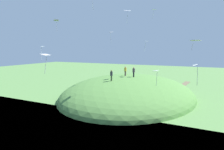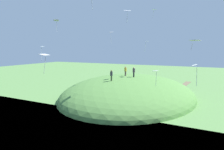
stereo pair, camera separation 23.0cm
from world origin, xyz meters
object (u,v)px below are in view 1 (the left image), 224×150
kite_1 (127,11)px  kite_3 (111,33)px  kite_12 (45,56)px  person_watching_kites (111,74)px  kite_9 (156,72)px  kite_8 (42,48)px  kite_4 (196,67)px  person_near_shore (125,70)px  kite_6 (56,21)px  kite_0 (154,10)px  kite_11 (195,41)px  person_on_hilltop (134,71)px  kite_10 (146,42)px

kite_1 → kite_3: 6.92m
kite_12 → person_watching_kites: bearing=0.6°
kite_3 → kite_9: (-10.37, -10.84, -5.61)m
kite_8 → kite_4: bearing=-90.4°
kite_3 → kite_4: size_ratio=0.99×
kite_1 → kite_9: bearing=-136.0°
kite_9 → kite_12: (-8.48, 8.73, 2.04)m
person_watching_kites → kite_1: kite_1 is taller
person_near_shore → kite_6: 15.23m
kite_8 → kite_0: bearing=-43.7°
kite_12 → person_near_shore: bearing=-1.3°
kite_4 → kite_11: bearing=5.0°
person_watching_kites → person_on_hilltop: size_ratio=0.99×
person_near_shore → kite_8: kite_8 is taller
person_on_hilltop → kite_10: size_ratio=0.96×
kite_9 → kite_8: bearing=92.5°
kite_4 → kite_6: bearing=86.9°
kite_0 → kite_11: size_ratio=1.11×
kite_6 → kite_12: kite_6 is taller
kite_8 → kite_10: 18.34m
kite_12 → kite_6: bearing=35.3°
person_near_shore → kite_8: 15.44m
person_near_shore → kite_9: size_ratio=0.94×
kite_12 → person_on_hilltop: bearing=-7.0°
kite_6 → kite_11: kite_6 is taller
person_on_hilltop → kite_4: (-11.55, -10.62, 2.06)m
person_on_hilltop → kite_4: kite_4 is taller
kite_4 → kite_6: (1.04, 19.11, 5.93)m
kite_3 → kite_8: (-11.10, 6.18, -2.82)m
kite_1 → kite_4: kite_1 is taller
kite_4 → person_near_shore: bearing=45.8°
kite_3 → kite_8: size_ratio=1.04×
kite_8 → person_on_hilltop: bearing=-43.0°
kite_10 → kite_11: kite_10 is taller
kite_12 → kite_8: bearing=46.9°
person_watching_kites → kite_8: bearing=68.8°
kite_3 → kite_11: size_ratio=1.63×
person_on_hilltop → kite_1: (-4.41, -0.32, 9.76)m
person_on_hilltop → kite_3: (-0.32, 4.47, 6.88)m
kite_6 → kite_9: 16.32m
kite_1 → kite_9: kite_1 is taller
person_on_hilltop → kite_9: bearing=-75.9°
kite_4 → person_on_hilltop: bearing=42.6°
kite_0 → kite_12: 23.66m
kite_11 → kite_4: bearing=-175.0°
person_watching_kites → kite_0: kite_0 is taller
kite_1 → kite_12: size_ratio=1.06×
kite_4 → kite_8: (0.13, 21.27, 2.00)m
kite_0 → kite_4: bearing=-151.1°
kite_12 → kite_4: bearing=-59.6°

